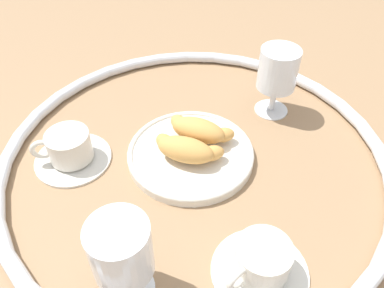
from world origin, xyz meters
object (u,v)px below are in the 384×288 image
at_px(coffee_cup_near, 261,263).
at_px(juice_glass_right, 121,253).
at_px(croissant_large, 186,149).
at_px(croissant_small, 199,130).
at_px(coffee_cup_far, 70,150).
at_px(pastry_plate, 192,152).
at_px(juice_glass_left, 278,72).

height_order(coffee_cup_near, juice_glass_right, juice_glass_right).
distance_m(croissant_large, croissant_small, 0.06).
relative_size(coffee_cup_far, juice_glass_right, 0.97).
bearing_deg(juice_glass_right, pastry_plate, 102.39).
bearing_deg(juice_glass_right, croissant_large, 102.99).
relative_size(coffee_cup_near, juice_glass_left, 0.97).
height_order(juice_glass_left, juice_glass_right, same).
height_order(croissant_small, juice_glass_left, juice_glass_left).
relative_size(croissant_small, juice_glass_left, 0.97).
distance_m(croissant_large, juice_glass_left, 0.24).
relative_size(croissant_small, juice_glass_right, 0.97).
bearing_deg(croissant_small, juice_glass_left, 65.50).
bearing_deg(coffee_cup_near, croissant_large, 147.17).
distance_m(coffee_cup_far, juice_glass_left, 0.41).
xyz_separation_m(croissant_small, juice_glass_left, (0.08, 0.17, 0.05)).
xyz_separation_m(pastry_plate, coffee_cup_far, (-0.18, -0.12, 0.02)).
bearing_deg(pastry_plate, juice_glass_right, -77.61).
relative_size(pastry_plate, croissant_small, 1.67).
xyz_separation_m(croissant_large, coffee_cup_far, (-0.18, -0.09, -0.01)).
distance_m(croissant_small, coffee_cup_near, 0.27).
height_order(coffee_cup_near, juice_glass_left, juice_glass_left).
distance_m(pastry_plate, juice_glass_left, 0.23).
bearing_deg(coffee_cup_near, coffee_cup_far, 175.36).
xyz_separation_m(pastry_plate, coffee_cup_near, (0.20, -0.15, 0.02)).
relative_size(pastry_plate, juice_glass_left, 1.62).
relative_size(croissant_small, coffee_cup_near, 1.00).
bearing_deg(croissant_large, juice_glass_left, 72.55).
relative_size(juice_glass_left, juice_glass_right, 1.00).
bearing_deg(croissant_small, juice_glass_right, -78.15).
relative_size(pastry_plate, coffee_cup_far, 1.67).
distance_m(pastry_plate, croissant_large, 0.04).
xyz_separation_m(croissant_small, juice_glass_right, (0.06, -0.29, 0.05)).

